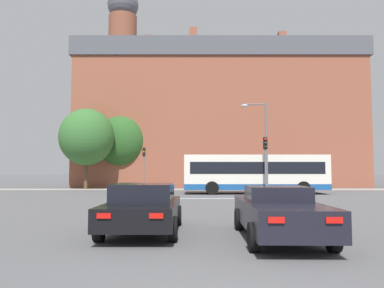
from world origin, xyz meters
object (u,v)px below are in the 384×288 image
object	(u,v)px
car_roadster_right	(277,212)
pedestrian_waiting	(287,180)
traffic_light_far_left	(143,161)
pedestrian_walking_west	(293,180)
street_lamp_junction	(261,138)
bus_crossing_lead	(254,173)
car_saloon_left	(143,207)
pedestrian_walking_east	(186,178)
traffic_light_near_right	(265,157)

from	to	relation	value
car_roadster_right	pedestrian_waiting	xyz separation A→B (m)	(7.11, 26.58, 0.21)
traffic_light_far_left	pedestrian_walking_west	world-z (taller)	traffic_light_far_left
car_roadster_right	street_lamp_junction	xyz separation A→B (m)	(2.78, 16.87, 3.42)
bus_crossing_lead	street_lamp_junction	size ratio (longest dim) A/B	1.65
car_saloon_left	traffic_light_far_left	xyz separation A→B (m)	(-3.21, 24.84, 1.98)
street_lamp_junction	pedestrian_walking_east	distance (m)	11.62
pedestrian_walking_west	pedestrian_walking_east	bearing A→B (deg)	-92.55
street_lamp_junction	car_saloon_left	bearing A→B (deg)	-111.99
traffic_light_near_right	street_lamp_junction	bearing A→B (deg)	86.72
street_lamp_junction	pedestrian_walking_west	xyz separation A→B (m)	(5.07, 10.57, -3.21)
car_roadster_right	car_saloon_left	bearing A→B (deg)	165.01
street_lamp_junction	pedestrian_walking_west	world-z (taller)	street_lamp_junction
bus_crossing_lead	pedestrian_walking_east	xyz separation A→B (m)	(-5.37, 7.15, -0.52)
street_lamp_junction	pedestrian_waiting	xyz separation A→B (m)	(4.33, 9.72, -3.21)
car_saloon_left	pedestrian_waiting	size ratio (longest dim) A/B	2.98
car_saloon_left	pedestrian_walking_east	size ratio (longest dim) A/B	2.54
car_roadster_right	pedestrian_walking_west	bearing A→B (deg)	75.17
car_roadster_right	bus_crossing_lead	xyz separation A→B (m)	(2.69, 19.52, 0.92)
traffic_light_near_right	street_lamp_junction	xyz separation A→B (m)	(0.10, 1.68, 1.39)
street_lamp_junction	traffic_light_far_left	bearing A→B (deg)	136.79
car_roadster_right	bus_crossing_lead	world-z (taller)	bus_crossing_lead
traffic_light_near_right	pedestrian_waiting	xyz separation A→B (m)	(4.43, 11.39, -1.82)
street_lamp_junction	pedestrian_waiting	distance (m)	11.11
car_saloon_left	street_lamp_junction	xyz separation A→B (m)	(6.39, 15.82, 3.39)
street_lamp_junction	pedestrian_walking_east	size ratio (longest dim) A/B	3.66
traffic_light_far_left	pedestrian_waiting	world-z (taller)	traffic_light_far_left
traffic_light_near_right	traffic_light_far_left	bearing A→B (deg)	131.62
street_lamp_junction	pedestrian_walking_east	world-z (taller)	street_lamp_junction
bus_crossing_lead	pedestrian_walking_west	bearing A→B (deg)	-33.09
traffic_light_far_left	street_lamp_junction	size ratio (longest dim) A/B	0.60
car_saloon_left	car_roadster_right	world-z (taller)	car_saloon_left
car_roadster_right	traffic_light_far_left	distance (m)	26.84
pedestrian_waiting	car_roadster_right	bearing A→B (deg)	35.56
traffic_light_far_left	street_lamp_junction	xyz separation A→B (m)	(9.60, -9.02, 1.41)
pedestrian_waiting	traffic_light_near_right	bearing A→B (deg)	29.30
street_lamp_junction	traffic_light_near_right	bearing A→B (deg)	-93.28
car_saloon_left	pedestrian_walking_west	distance (m)	28.77
car_roadster_right	pedestrian_walking_west	size ratio (longest dim) A/B	3.19
bus_crossing_lead	traffic_light_near_right	size ratio (longest dim) A/B	2.74
car_roadster_right	bus_crossing_lead	distance (m)	19.72
street_lamp_junction	pedestrian_waiting	size ratio (longest dim) A/B	4.30
bus_crossing_lead	pedestrian_waiting	bearing A→B (deg)	-32.04
pedestrian_waiting	pedestrian_walking_west	xyz separation A→B (m)	(0.74, 0.85, -0.00)
pedestrian_walking_west	bus_crossing_lead	bearing A→B (deg)	-39.80
car_saloon_left	street_lamp_junction	bearing A→B (deg)	68.30
bus_crossing_lead	street_lamp_junction	distance (m)	3.65
car_saloon_left	car_roadster_right	distance (m)	3.76
bus_crossing_lead	car_saloon_left	bearing A→B (deg)	161.17
pedestrian_walking_east	car_roadster_right	bearing A→B (deg)	77.49
bus_crossing_lead	traffic_light_near_right	distance (m)	4.47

